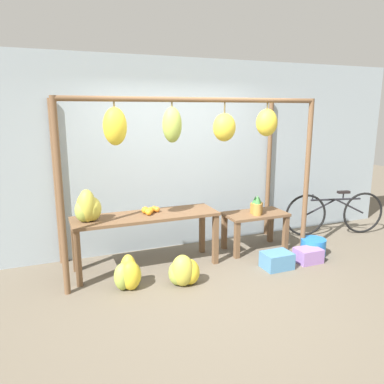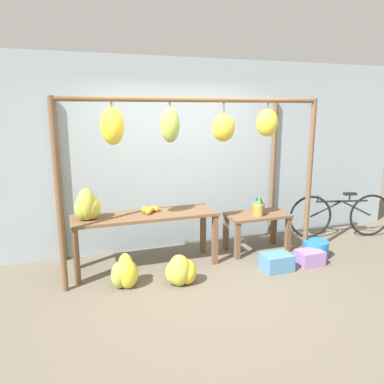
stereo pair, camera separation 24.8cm
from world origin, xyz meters
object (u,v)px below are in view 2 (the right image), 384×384
object	(u,v)px
pineapple_cluster	(259,207)
banana_pile_ground_right	(180,271)
fruit_crate_white	(277,262)
banana_pile_ground_left	(126,273)
parked_bicycle	(341,215)
banana_pile_on_table	(87,206)
blue_bucket	(315,249)
fruit_crate_purple	(310,258)
orange_pile	(149,210)

from	to	relation	value
pineapple_cluster	banana_pile_ground_right	bearing A→B (deg)	-155.44
banana_pile_ground_right	fruit_crate_white	size ratio (longest dim) A/B	1.20
banana_pile_ground_left	pineapple_cluster	bearing A→B (deg)	13.94
banana_pile_ground_right	parked_bicycle	world-z (taller)	parked_bicycle
banana_pile_ground_right	fruit_crate_white	xyz separation A→B (m)	(1.33, -0.02, -0.06)
banana_pile_on_table	pineapple_cluster	xyz separation A→B (m)	(2.40, 0.00, -0.22)
blue_bucket	parked_bicycle	world-z (taller)	parked_bicycle
banana_pile_ground_left	fruit_crate_purple	distance (m)	2.48
banana_pile_ground_left	banana_pile_ground_right	bearing A→B (deg)	-12.39
parked_bicycle	fruit_crate_purple	distance (m)	1.45
banana_pile_on_table	pineapple_cluster	world-z (taller)	banana_pile_on_table
orange_pile	pineapple_cluster	xyz separation A→B (m)	(1.61, -0.05, -0.09)
banana_pile_on_table	banana_pile_ground_left	bearing A→B (deg)	-53.13
fruit_crate_white	banana_pile_on_table	bearing A→B (deg)	164.26
banana_pile_on_table	blue_bucket	distance (m)	3.21
fruit_crate_white	blue_bucket	size ratio (longest dim) A/B	1.07
banana_pile_ground_left	fruit_crate_white	size ratio (longest dim) A/B	1.08
pineapple_cluster	fruit_crate_white	distance (m)	0.88
pineapple_cluster	blue_bucket	xyz separation A→B (m)	(0.68, -0.47, -0.56)
orange_pile	blue_bucket	xyz separation A→B (m)	(2.28, -0.53, -0.65)
banana_pile_on_table	fruit_crate_purple	world-z (taller)	banana_pile_on_table
parked_bicycle	fruit_crate_white	bearing A→B (deg)	-154.31
orange_pile	fruit_crate_white	bearing A→B (deg)	-25.03
fruit_crate_purple	parked_bicycle	bearing A→B (deg)	34.49
pineapple_cluster	blue_bucket	bearing A→B (deg)	-34.85
pineapple_cluster	parked_bicycle	xyz separation A→B (m)	(1.62, 0.15, -0.31)
orange_pile	banana_pile_ground_left	world-z (taller)	orange_pile
banana_pile_on_table	banana_pile_ground_left	distance (m)	0.96
orange_pile	parked_bicycle	xyz separation A→B (m)	(3.23, 0.10, -0.40)
banana_pile_on_table	fruit_crate_purple	bearing A→B (deg)	-12.83
orange_pile	banana_pile_ground_right	xyz separation A→B (m)	(0.20, -0.70, -0.60)
banana_pile_on_table	fruit_crate_purple	size ratio (longest dim) A/B	1.18
orange_pile	fruit_crate_purple	distance (m)	2.27
parked_bicycle	orange_pile	bearing A→B (deg)	-178.27
banana_pile_ground_left	orange_pile	bearing A→B (deg)	52.79
pineapple_cluster	blue_bucket	distance (m)	1.00
blue_bucket	parked_bicycle	distance (m)	1.16
fruit_crate_white	fruit_crate_purple	distance (m)	0.52
banana_pile_ground_right	parked_bicycle	xyz separation A→B (m)	(3.02, 0.79, 0.20)
blue_bucket	banana_pile_on_table	bearing A→B (deg)	171.38
banana_pile_ground_left	fruit_crate_white	distance (m)	1.96
banana_pile_on_table	fruit_crate_purple	distance (m)	3.03
banana_pile_on_table	banana_pile_ground_right	world-z (taller)	banana_pile_on_table
orange_pile	fruit_crate_purple	world-z (taller)	orange_pile
banana_pile_on_table	pineapple_cluster	distance (m)	2.41
pineapple_cluster	banana_pile_ground_right	size ratio (longest dim) A/B	0.66
banana_pile_ground_left	fruit_crate_purple	bearing A→B (deg)	-3.48
banana_pile_ground_left	blue_bucket	distance (m)	2.71
fruit_crate_purple	orange_pile	bearing A→B (deg)	160.97
pineapple_cluster	parked_bicycle	world-z (taller)	pineapple_cluster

